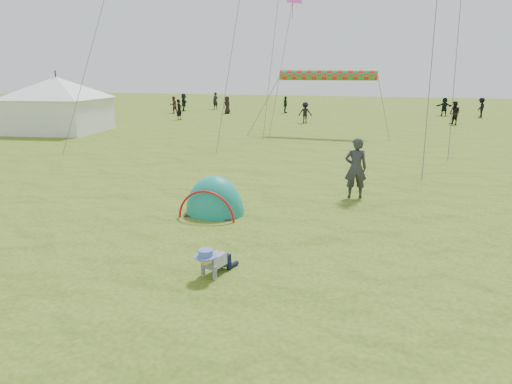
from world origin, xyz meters
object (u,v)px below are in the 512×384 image
(crawling_toddler, at_px, (213,260))
(popup_tent, at_px, (215,213))
(standing_adult, at_px, (356,168))
(event_marquee, at_px, (58,103))

(crawling_toddler, distance_m, popup_tent, 3.92)
(standing_adult, relative_size, event_marquee, 0.34)
(event_marquee, bearing_deg, crawling_toddler, -53.02)
(event_marquee, bearing_deg, popup_tent, -48.73)
(crawling_toddler, height_order, event_marquee, event_marquee)
(crawling_toddler, bearing_deg, standing_adult, 88.44)
(standing_adult, height_order, event_marquee, event_marquee)
(popup_tent, distance_m, event_marquee, 21.32)
(standing_adult, bearing_deg, event_marquee, -41.70)
(popup_tent, bearing_deg, standing_adult, 39.03)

